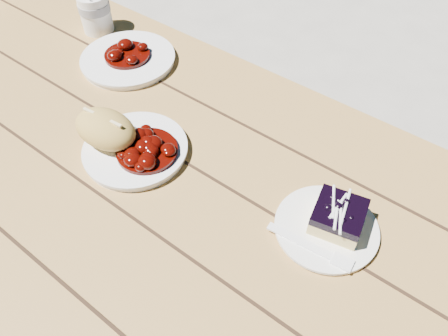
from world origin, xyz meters
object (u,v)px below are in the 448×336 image
Objects in this scene: dessert_plate at (326,228)px; coffee_cup at (95,13)px; bread_roll at (105,129)px; second_plate at (128,60)px; main_plate at (136,150)px; blueberry_cake at (338,216)px; picnic_table at (87,177)px.

dessert_plate is 0.83m from coffee_cup.
coffee_cup is at bearing 140.69° from bread_roll.
bread_roll is 0.30m from second_plate.
dessert_plate is at bearing 10.02° from main_plate.
dessert_plate is 1.77× the size of blueberry_cake.
coffee_cup reaches higher than blueberry_cake.
picnic_table is 0.24m from bread_roll.
picnic_table is 19.94× the size of coffee_cup.
bread_roll is at bearing -168.73° from dessert_plate.
picnic_table is 9.64× the size of main_plate.
dessert_plate reaches higher than picnic_table.
main_plate is at bearing -41.81° from second_plate.
blueberry_cake is 1.00× the size of coffee_cup.
dessert_plate is (0.46, 0.09, -0.05)m from bread_roll.
second_plate is at bearing 106.38° from picnic_table.
second_plate is (-0.24, 0.21, 0.00)m from main_plate.
picnic_table is at bearing -73.62° from second_plate.
dessert_plate is at bearing -13.71° from coffee_cup.
main_plate is (0.16, 0.04, 0.17)m from picnic_table.
bread_roll reaches higher than blueberry_cake.
coffee_cup reaches higher than bread_roll.
bread_roll is (-0.05, -0.02, 0.04)m from main_plate.
second_plate is (0.17, -0.06, -0.04)m from coffee_cup.
picnic_table is 0.62m from blueberry_cake.
blueberry_cake is 0.84m from coffee_cup.
second_plate is (-0.65, 0.13, -0.03)m from blueberry_cake.
second_plate reaches higher than dessert_plate.
picnic_table is 0.24m from main_plate.
blueberry_cake is at bearing 11.81° from main_plate.
main_plate is at bearing -169.98° from dessert_plate.
main_plate is 1.17× the size of dessert_plate.
main_plate reaches higher than picnic_table.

